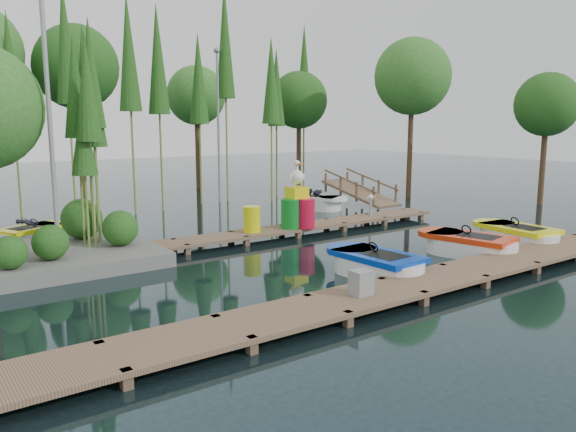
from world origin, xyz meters
TOP-DOWN VIEW (x-y plane):
  - ground_plane at (0.00, 0.00)m, footprint 90.00×90.00m
  - near_dock at (0.00, -4.50)m, footprint 18.00×1.50m
  - far_dock at (1.00, 2.50)m, footprint 15.00×1.20m
  - island at (-6.30, 3.29)m, footprint 6.20×4.20m
  - tree_screen at (-2.04, 10.60)m, footprint 34.42×18.53m
  - lamp_island at (-5.50, 2.50)m, footprint 0.30×0.30m
  - lamp_rear at (4.00, 11.00)m, footprint 0.30×0.30m
  - ramp at (9.00, 6.50)m, footprint 1.50×3.94m
  - boat_blue at (0.77, -2.91)m, footprint 1.46×2.94m
  - boat_red at (4.52, -2.89)m, footprint 1.93×3.17m
  - boat_yellow_near at (6.94, -2.88)m, footprint 1.55×3.01m
  - boat_yellow_far at (-5.37, 6.46)m, footprint 2.72×2.09m
  - boat_white_far at (6.31, 6.57)m, footprint 2.53×3.10m
  - utility_cabinet at (-1.23, -4.50)m, footprint 0.42×0.36m
  - yellow_barrel at (0.49, 2.50)m, footprint 0.56×0.56m
  - drum_cluster at (2.26, 2.34)m, footprint 1.32×1.21m
  - seagull_post at (5.80, 2.50)m, footprint 0.52×0.28m

SIDE VIEW (x-z plane):
  - ground_plane at x=0.00m, z-range 0.00..0.00m
  - far_dock at x=1.00m, z-range -0.02..0.48m
  - near_dock at x=0.00m, z-range -0.02..0.48m
  - boat_yellow_far at x=-5.37m, z-range -0.36..0.88m
  - boat_blue at x=0.77m, z-range -0.20..0.76m
  - boat_yellow_near at x=6.94m, z-range -0.21..0.77m
  - boat_red at x=4.52m, z-range -0.21..0.78m
  - boat_white_far at x=6.31m, z-range -0.37..0.97m
  - utility_cabinet at x=-1.23m, z-range 0.30..0.82m
  - ramp at x=9.00m, z-range -0.16..1.33m
  - yellow_barrel at x=0.49m, z-range 0.30..1.14m
  - seagull_post at x=5.80m, z-range 0.44..1.28m
  - drum_cluster at x=2.26m, z-range -0.17..2.10m
  - island at x=-6.30m, z-range -0.19..6.56m
  - lamp_island at x=-5.50m, z-range 0.64..7.89m
  - lamp_rear at x=4.00m, z-range 0.64..7.89m
  - tree_screen at x=-2.04m, z-range 0.96..11.27m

